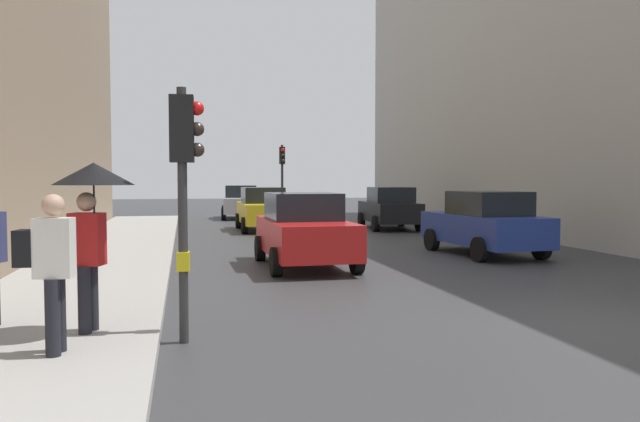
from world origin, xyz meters
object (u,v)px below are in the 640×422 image
at_px(traffic_light_near_left, 184,168).
at_px(car_blue_van, 485,223).
at_px(traffic_light_far_median, 282,169).
at_px(car_dark_suv, 389,208).
at_px(car_silver_hatchback, 241,202).
at_px(pedestrian_with_umbrella, 92,199).
at_px(car_red_sedan, 304,230).
at_px(car_yellow_taxi, 263,209).
at_px(pedestrian_with_black_backpack, 50,264).

bearing_deg(traffic_light_near_left, car_blue_van, 43.53).
relative_size(traffic_light_far_median, car_dark_suv, 0.87).
height_order(car_silver_hatchback, pedestrian_with_umbrella, pedestrian_with_umbrella).
height_order(car_blue_van, car_red_sedan, same).
bearing_deg(traffic_light_far_median, traffic_light_near_left, -102.01).
bearing_deg(car_silver_hatchback, car_red_sedan, -90.45).
xyz_separation_m(traffic_light_near_left, pedestrian_with_umbrella, (-1.14, 0.16, -0.40)).
height_order(traffic_light_far_median, car_blue_van, traffic_light_far_median).
height_order(car_yellow_taxi, car_dark_suv, same).
xyz_separation_m(car_red_sedan, pedestrian_with_black_backpack, (-4.25, -7.31, 0.29)).
xyz_separation_m(traffic_light_far_median, car_red_sedan, (-1.91, -15.60, -1.72)).
height_order(car_dark_suv, pedestrian_with_black_backpack, pedestrian_with_black_backpack).
xyz_separation_m(car_dark_suv, car_blue_van, (-0.35, -9.18, 0.00)).
bearing_deg(car_dark_suv, traffic_light_near_left, -116.60).
bearing_deg(traffic_light_near_left, car_yellow_taxi, 79.63).
xyz_separation_m(car_yellow_taxi, car_silver_hatchback, (-0.20, 8.05, 0.00)).
bearing_deg(car_red_sedan, car_yellow_taxi, 88.13).
height_order(traffic_light_near_left, car_red_sedan, traffic_light_near_left).
relative_size(car_red_sedan, pedestrian_with_black_backpack, 2.38).
relative_size(traffic_light_near_left, car_dark_suv, 0.75).
relative_size(car_yellow_taxi, car_red_sedan, 1.00).
height_order(traffic_light_far_median, traffic_light_near_left, traffic_light_far_median).
bearing_deg(traffic_light_far_median, pedestrian_with_umbrella, -104.90).
bearing_deg(traffic_light_far_median, car_red_sedan, -96.97).
bearing_deg(car_red_sedan, pedestrian_with_black_backpack, -120.19).
bearing_deg(car_red_sedan, car_silver_hatchback, 89.55).
distance_m(car_yellow_taxi, car_blue_van, 10.71).
bearing_deg(car_yellow_taxi, pedestrian_with_black_backpack, -104.36).
distance_m(car_yellow_taxi, car_red_sedan, 10.67).
xyz_separation_m(car_yellow_taxi, pedestrian_with_black_backpack, (-4.60, -17.97, 0.29)).
xyz_separation_m(traffic_light_near_left, car_red_sedan, (2.80, 6.53, -1.36)).
bearing_deg(car_yellow_taxi, traffic_light_far_median, 72.45).
distance_m(car_yellow_taxi, pedestrian_with_umbrella, 17.59).
distance_m(car_dark_suv, pedestrian_with_umbrella, 19.28).
bearing_deg(pedestrian_with_umbrella, traffic_light_far_median, 75.10).
bearing_deg(car_red_sedan, car_dark_suv, 61.36).
distance_m(traffic_light_near_left, pedestrian_with_umbrella, 1.22).
height_order(car_red_sedan, pedestrian_with_umbrella, pedestrian_with_umbrella).
height_order(traffic_light_near_left, car_blue_van, traffic_light_near_left).
height_order(traffic_light_near_left, pedestrian_with_umbrella, traffic_light_near_left).
height_order(car_yellow_taxi, car_red_sedan, same).
xyz_separation_m(car_blue_van, car_silver_hatchback, (-5.15, 17.55, 0.00)).
distance_m(traffic_light_far_median, pedestrian_with_umbrella, 22.74).
bearing_deg(pedestrian_with_umbrella, car_blue_van, 39.19).
bearing_deg(car_silver_hatchback, car_dark_suv, -56.69).
bearing_deg(traffic_light_near_left, pedestrian_with_umbrella, 171.94).
bearing_deg(traffic_light_near_left, traffic_light_far_median, 77.99).
bearing_deg(car_yellow_taxi, car_blue_van, -62.52).
relative_size(car_yellow_taxi, car_dark_suv, 0.97).
distance_m(car_yellow_taxi, car_dark_suv, 5.31).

